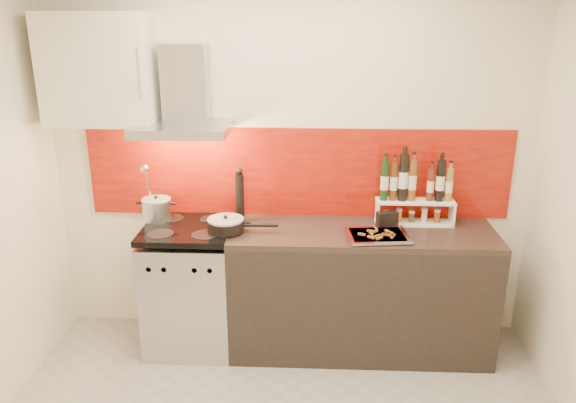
{
  "coord_description": "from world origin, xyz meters",
  "views": [
    {
      "loc": [
        0.16,
        -2.46,
        2.3
      ],
      "look_at": [
        0.0,
        0.95,
        1.15
      ],
      "focal_mm": 35.0,
      "sensor_mm": 36.0,
      "label": 1
    }
  ],
  "objects_px": {
    "stock_pot": "(157,209)",
    "saute_pan": "(227,225)",
    "baking_tray": "(378,235)",
    "counter": "(360,290)",
    "pepper_mill": "(240,196)",
    "range_stove": "(191,288)"
  },
  "relations": [
    {
      "from": "pepper_mill",
      "to": "range_stove",
      "type": "bearing_deg",
      "value": -157.52
    },
    {
      "from": "counter",
      "to": "stock_pot",
      "type": "bearing_deg",
      "value": 175.05
    },
    {
      "from": "range_stove",
      "to": "baking_tray",
      "type": "xyz_separation_m",
      "value": [
        1.29,
        -0.12,
        0.47
      ]
    },
    {
      "from": "range_stove",
      "to": "counter",
      "type": "xyz_separation_m",
      "value": [
        1.2,
        0.0,
        0.01
      ]
    },
    {
      "from": "pepper_mill",
      "to": "saute_pan",
      "type": "bearing_deg",
      "value": -105.91
    },
    {
      "from": "counter",
      "to": "pepper_mill",
      "type": "relative_size",
      "value": 4.63
    },
    {
      "from": "stock_pot",
      "to": "saute_pan",
      "type": "bearing_deg",
      "value": -20.94
    },
    {
      "from": "stock_pot",
      "to": "pepper_mill",
      "type": "distance_m",
      "value": 0.6
    },
    {
      "from": "counter",
      "to": "baking_tray",
      "type": "xyz_separation_m",
      "value": [
        0.09,
        -0.12,
        0.47
      ]
    },
    {
      "from": "counter",
      "to": "stock_pot",
      "type": "xyz_separation_m",
      "value": [
        -1.44,
        0.12,
        0.54
      ]
    },
    {
      "from": "pepper_mill",
      "to": "baking_tray",
      "type": "relative_size",
      "value": 0.91
    },
    {
      "from": "stock_pot",
      "to": "pepper_mill",
      "type": "bearing_deg",
      "value": 1.49
    },
    {
      "from": "counter",
      "to": "saute_pan",
      "type": "bearing_deg",
      "value": -175.16
    },
    {
      "from": "baking_tray",
      "to": "counter",
      "type": "bearing_deg",
      "value": 124.93
    },
    {
      "from": "baking_tray",
      "to": "range_stove",
      "type": "bearing_deg",
      "value": 174.71
    },
    {
      "from": "range_stove",
      "to": "baking_tray",
      "type": "relative_size",
      "value": 2.12
    },
    {
      "from": "saute_pan",
      "to": "baking_tray",
      "type": "height_order",
      "value": "saute_pan"
    },
    {
      "from": "saute_pan",
      "to": "pepper_mill",
      "type": "xyz_separation_m",
      "value": [
        0.06,
        0.22,
        0.13
      ]
    },
    {
      "from": "stock_pot",
      "to": "counter",
      "type": "bearing_deg",
      "value": -4.95
    },
    {
      "from": "saute_pan",
      "to": "stock_pot",
      "type": "bearing_deg",
      "value": 159.06
    },
    {
      "from": "pepper_mill",
      "to": "baking_tray",
      "type": "distance_m",
      "value": 0.99
    },
    {
      "from": "baking_tray",
      "to": "saute_pan",
      "type": "bearing_deg",
      "value": 177.32
    }
  ]
}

